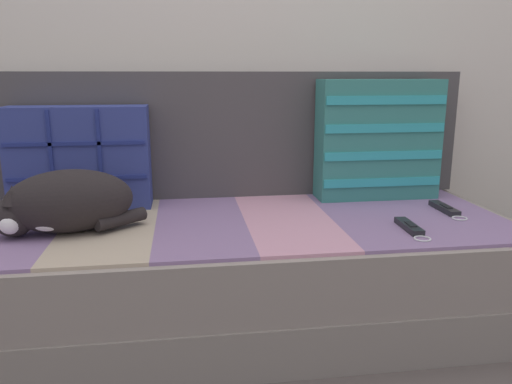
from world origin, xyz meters
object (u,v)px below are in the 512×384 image
(couch, at_px, (243,267))
(throw_pillow_striped, at_px, (378,140))
(throw_pillow_quilted, at_px, (80,158))
(sleeping_cat, at_px, (63,204))
(game_remote_near, at_px, (410,227))
(game_remote_far, at_px, (445,209))

(couch, height_order, throw_pillow_striped, throw_pillow_striped)
(couch, distance_m, throw_pillow_quilted, 0.67)
(couch, xyz_separation_m, sleeping_cat, (-0.54, -0.09, 0.26))
(game_remote_near, height_order, game_remote_far, same)
(sleeping_cat, bearing_deg, game_remote_near, -7.05)
(couch, height_order, throw_pillow_quilted, throw_pillow_quilted)
(sleeping_cat, bearing_deg, throw_pillow_quilted, 90.03)
(throw_pillow_striped, distance_m, game_remote_near, 0.47)
(couch, xyz_separation_m, throw_pillow_striped, (0.53, 0.19, 0.40))
(throw_pillow_striped, relative_size, game_remote_near, 2.28)
(throw_pillow_quilted, bearing_deg, couch, -19.79)
(throw_pillow_quilted, distance_m, game_remote_near, 1.11)
(couch, distance_m, game_remote_near, 0.56)
(couch, relative_size, sleeping_cat, 4.22)
(game_remote_near, bearing_deg, throw_pillow_striped, 83.08)
(throw_pillow_striped, relative_size, game_remote_far, 2.19)
(game_remote_far, bearing_deg, sleeping_cat, -177.47)
(throw_pillow_quilted, bearing_deg, game_remote_far, -10.64)
(throw_pillow_quilted, xyz_separation_m, sleeping_cat, (0.00, -0.29, -0.09))
(sleeping_cat, height_order, game_remote_near, sleeping_cat)
(game_remote_near, bearing_deg, couch, 155.60)
(sleeping_cat, bearing_deg, game_remote_far, 2.53)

